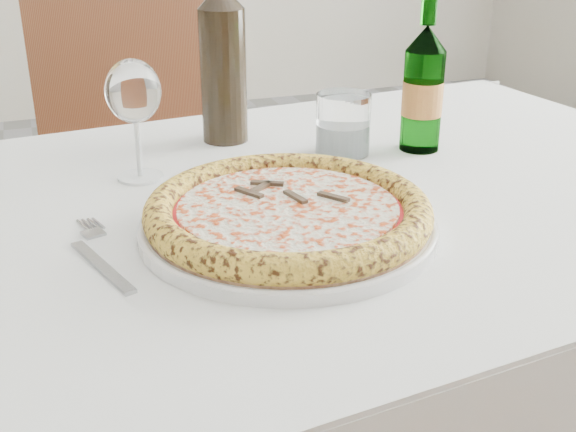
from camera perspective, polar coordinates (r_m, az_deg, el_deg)
name	(u,v)px	position (r m, az deg, el deg)	size (l,w,h in m)	color
dining_table	(262,267)	(0.94, -2.07, -4.02)	(1.45, 0.95, 0.76)	brown
chair_far	(143,166)	(1.72, -11.42, 3.87)	(0.44, 0.44, 0.93)	brown
plate	(288,225)	(0.81, 0.00, -0.72)	(0.34, 0.34, 0.02)	white
pizza	(288,211)	(0.81, 0.00, 0.42)	(0.32, 0.32, 0.03)	tan
fork	(99,255)	(0.79, -14.71, -3.02)	(0.05, 0.19, 0.00)	#9B9DA2
wine_glass	(133,94)	(0.96, -12.12, 9.37)	(0.07, 0.07, 0.16)	white
tumbler	(343,128)	(1.07, 4.37, 6.94)	(0.08, 0.08, 0.09)	white
beer_bottle	(423,89)	(1.09, 10.62, 9.85)	(0.06, 0.06, 0.23)	#30822F
wine_bottle	(223,62)	(1.11, -5.16, 12.03)	(0.07, 0.07, 0.29)	black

